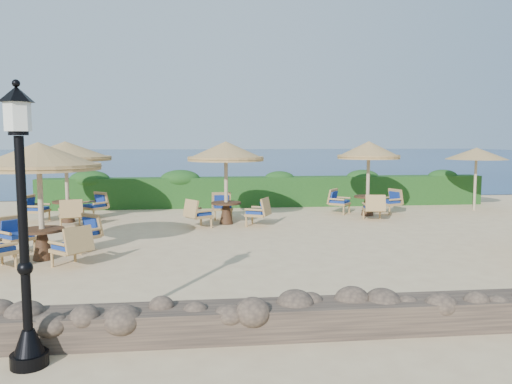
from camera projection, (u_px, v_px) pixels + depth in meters
name	position (u px, v px, depth m)	size (l,w,h in m)	color
ground	(304.00, 242.00, 13.25)	(120.00, 120.00, 0.00)	#D7BA88
sea	(216.00, 156.00, 82.42)	(160.00, 160.00, 0.00)	#0C224E
hedge	(267.00, 192.00, 20.30)	(18.00, 0.90, 1.20)	#163E13
stone_wall	(395.00, 315.00, 7.10)	(15.00, 0.65, 0.44)	brown
lamp_post	(24.00, 239.00, 5.83)	(0.44, 0.44, 3.31)	black
extra_parasol	(476.00, 154.00, 19.04)	(2.30, 2.30, 2.41)	tan
cafe_set_0	(40.00, 180.00, 11.10)	(2.71, 2.71, 2.65)	tan
cafe_set_2	(66.00, 163.00, 16.19)	(2.93, 2.93, 2.65)	tan
cafe_set_3	(226.00, 167.00, 15.88)	(2.77, 2.66, 2.65)	tan
cafe_set_4	(368.00, 167.00, 17.67)	(2.75, 2.57, 2.65)	tan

